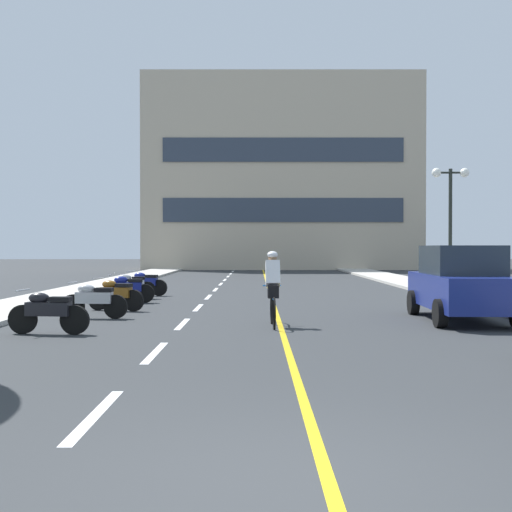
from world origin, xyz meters
TOP-DOWN VIEW (x-y plane):
  - ground_plane at (0.00, 21.00)m, footprint 140.00×140.00m
  - curb_left at (-7.20, 24.00)m, footprint 2.40×72.00m
  - curb_right at (7.20, 24.00)m, footprint 2.40×72.00m
  - lane_dash_0 at (-2.00, 2.00)m, footprint 0.14×2.20m
  - lane_dash_1 at (-2.00, 6.00)m, footprint 0.14×2.20m
  - lane_dash_2 at (-2.00, 10.00)m, footprint 0.14×2.20m
  - lane_dash_3 at (-2.00, 14.00)m, footprint 0.14×2.20m
  - lane_dash_4 at (-2.00, 18.00)m, footprint 0.14×2.20m
  - lane_dash_5 at (-2.00, 22.00)m, footprint 0.14×2.20m
  - lane_dash_6 at (-2.00, 26.00)m, footprint 0.14×2.20m
  - lane_dash_7 at (-2.00, 30.00)m, footprint 0.14×2.20m
  - lane_dash_8 at (-2.00, 34.00)m, footprint 0.14×2.20m
  - lane_dash_9 at (-2.00, 38.00)m, footprint 0.14×2.20m
  - lane_dash_10 at (-2.00, 42.00)m, footprint 0.14×2.20m
  - lane_dash_11 at (-2.00, 46.00)m, footprint 0.14×2.20m
  - centre_line_yellow at (0.25, 24.00)m, footprint 0.12×66.00m
  - office_building at (1.81, 48.88)m, footprint 22.31×7.87m
  - street_lamp_mid at (7.30, 20.20)m, footprint 1.46×0.36m
  - parked_car_near at (4.66, 10.67)m, footprint 2.04×4.26m
  - motorcycle_2 at (-4.55, 8.26)m, footprint 1.70×0.60m
  - motorcycle_3 at (-4.35, 11.15)m, footprint 1.70×0.60m
  - motorcycle_4 at (-4.23, 13.07)m, footprint 1.66×0.74m
  - motorcycle_5 at (-4.41, 15.53)m, footprint 1.70×0.60m
  - motorcycle_6 at (-4.59, 17.05)m, footprint 1.69×0.63m
  - motorcycle_7 at (-4.39, 18.64)m, footprint 1.68×0.65m
  - cyclist_rider at (0.08, 9.59)m, footprint 0.42×1.77m

SIDE VIEW (x-z plane):
  - ground_plane at x=0.00m, z-range 0.00..0.00m
  - lane_dash_0 at x=-2.00m, z-range 0.00..0.01m
  - lane_dash_1 at x=-2.00m, z-range 0.00..0.01m
  - lane_dash_2 at x=-2.00m, z-range 0.00..0.01m
  - lane_dash_3 at x=-2.00m, z-range 0.00..0.01m
  - lane_dash_4 at x=-2.00m, z-range 0.00..0.01m
  - lane_dash_5 at x=-2.00m, z-range 0.00..0.01m
  - lane_dash_6 at x=-2.00m, z-range 0.00..0.01m
  - lane_dash_7 at x=-2.00m, z-range 0.00..0.01m
  - lane_dash_8 at x=-2.00m, z-range 0.00..0.01m
  - lane_dash_9 at x=-2.00m, z-range 0.00..0.01m
  - lane_dash_10 at x=-2.00m, z-range 0.00..0.01m
  - lane_dash_11 at x=-2.00m, z-range 0.00..0.01m
  - centre_line_yellow at x=0.25m, z-range 0.00..0.01m
  - curb_left at x=-7.20m, z-range 0.00..0.12m
  - curb_right at x=7.20m, z-range 0.00..0.12m
  - motorcycle_2 at x=-4.55m, z-range 0.01..0.93m
  - motorcycle_3 at x=-4.35m, z-range 0.01..0.93m
  - motorcycle_4 at x=-4.23m, z-range 0.01..0.93m
  - motorcycle_5 at x=-4.41m, z-range 0.01..0.93m
  - motorcycle_6 at x=-4.59m, z-range 0.01..0.93m
  - motorcycle_7 at x=-4.39m, z-range 0.01..0.93m
  - cyclist_rider at x=0.08m, z-range 0.03..1.74m
  - parked_car_near at x=4.66m, z-range 0.01..1.83m
  - street_lamp_mid at x=7.30m, z-range 1.26..6.01m
  - office_building at x=1.81m, z-range 0.00..15.62m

